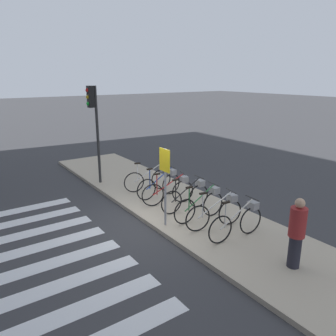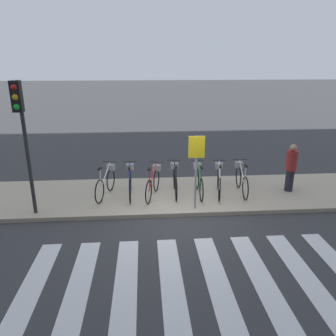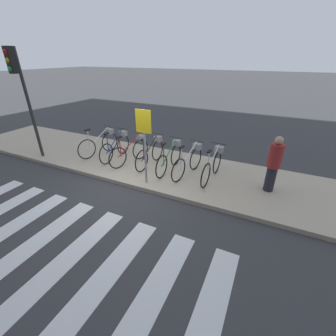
% 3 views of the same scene
% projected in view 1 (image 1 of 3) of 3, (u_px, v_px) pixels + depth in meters
% --- Properties ---
extents(ground_plane, '(120.00, 120.00, 0.00)m').
position_uv_depth(ground_plane, '(147.00, 225.00, 9.13)').
color(ground_plane, '#38383A').
extents(sidewalk, '(16.08, 2.88, 0.12)m').
position_uv_depth(sidewalk, '(188.00, 211.00, 9.90)').
color(sidewalk, '#B7A88E').
rests_on(sidewalk, ground_plane).
extents(parked_bicycle_0, '(0.57, 1.66, 1.05)m').
position_uv_depth(parked_bicycle_0, '(150.00, 178.00, 11.44)').
color(parked_bicycle_0, black).
rests_on(parked_bicycle_0, sidewalk).
extents(parked_bicycle_1, '(0.46, 1.71, 1.05)m').
position_uv_depth(parked_bicycle_1, '(161.00, 183.00, 10.85)').
color(parked_bicycle_1, black).
rests_on(parked_bicycle_1, sidewalk).
extents(parked_bicycle_2, '(0.60, 1.65, 1.05)m').
position_uv_depth(parked_bicycle_2, '(171.00, 190.00, 10.21)').
color(parked_bicycle_2, black).
rests_on(parked_bicycle_2, sidewalk).
extents(parked_bicycle_3, '(0.46, 1.71, 1.05)m').
position_uv_depth(parked_bicycle_3, '(188.00, 196.00, 9.75)').
color(parked_bicycle_3, black).
rests_on(parked_bicycle_3, sidewalk).
extents(parked_bicycle_4, '(0.46, 1.71, 1.05)m').
position_uv_depth(parked_bicycle_4, '(202.00, 204.00, 9.12)').
color(parked_bicycle_4, black).
rests_on(parked_bicycle_4, sidewalk).
extents(parked_bicycle_5, '(0.50, 1.68, 1.05)m').
position_uv_depth(parked_bicycle_5, '(217.00, 211.00, 8.62)').
color(parked_bicycle_5, black).
rests_on(parked_bicycle_5, sidewalk).
extents(parked_bicycle_6, '(0.46, 1.70, 1.05)m').
position_uv_depth(parked_bicycle_6, '(239.00, 221.00, 8.06)').
color(parked_bicycle_6, black).
rests_on(parked_bicycle_6, sidewalk).
extents(pedestrian, '(0.34, 0.34, 1.54)m').
position_uv_depth(pedestrian, '(297.00, 232.00, 6.72)').
color(pedestrian, '#23232D').
rests_on(pedestrian, sidewalk).
extents(traffic_light, '(0.24, 0.40, 3.56)m').
position_uv_depth(traffic_light, '(94.00, 115.00, 11.67)').
color(traffic_light, '#2D2D2D').
rests_on(traffic_light, sidewalk).
extents(sign_post, '(0.44, 0.07, 2.11)m').
position_uv_depth(sign_post, '(165.00, 174.00, 8.49)').
color(sign_post, '#99999E').
rests_on(sign_post, sidewalk).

